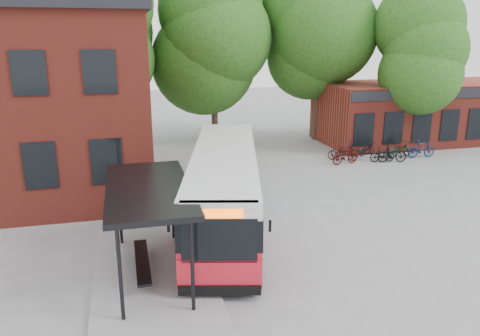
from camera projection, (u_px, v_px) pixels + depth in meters
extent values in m
plane|color=gray|center=(281.00, 246.00, 16.33)|extent=(100.00, 100.00, 0.00)
imported|color=#3C0E06|center=(343.00, 153.00, 27.40)|extent=(1.84, 1.29, 0.92)
imported|color=#38090A|center=(345.00, 156.00, 26.54)|extent=(1.75, 0.77, 1.02)
imported|color=black|center=(345.00, 150.00, 28.01)|extent=(1.80, 0.66, 0.94)
imported|color=black|center=(382.00, 155.00, 27.04)|extent=(1.52, 0.56, 0.89)
imported|color=black|center=(367.00, 149.00, 28.53)|extent=(1.67, 1.12, 0.83)
imported|color=black|center=(392.00, 154.00, 26.93)|extent=(1.76, 0.80, 1.02)
imported|color=#0D321D|center=(400.00, 150.00, 27.98)|extent=(1.99, 1.12, 0.99)
imported|color=#0C2347|center=(421.00, 149.00, 27.99)|extent=(1.78, 0.54, 1.06)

